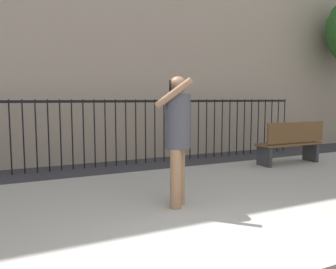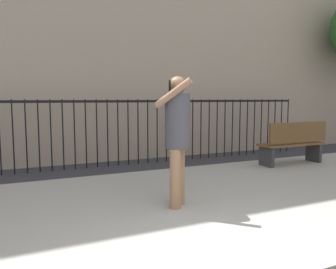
% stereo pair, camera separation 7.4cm
% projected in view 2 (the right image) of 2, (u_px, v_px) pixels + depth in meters
% --- Properties ---
extents(sidewalk, '(28.00, 4.40, 0.15)m').
position_uv_depth(sidewalk, '(152.00, 212.00, 4.63)').
color(sidewalk, '#9E9B93').
rests_on(sidewalk, ground).
extents(iron_fence, '(12.03, 0.04, 1.60)m').
position_uv_depth(iron_fence, '(91.00, 124.00, 7.87)').
color(iron_fence, black).
rests_on(iron_fence, ground).
extents(pedestrian_on_phone, '(0.68, 0.70, 1.75)m').
position_uv_depth(pedestrian_on_phone, '(178.00, 131.00, 4.56)').
color(pedestrian_on_phone, '#936B4C').
rests_on(pedestrian_on_phone, sidewalk).
extents(street_bench, '(1.60, 0.45, 0.95)m').
position_uv_depth(street_bench, '(294.00, 142.00, 7.54)').
color(street_bench, brown).
rests_on(street_bench, sidewalk).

